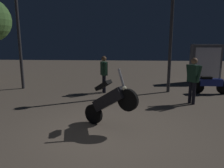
{
  "coord_description": "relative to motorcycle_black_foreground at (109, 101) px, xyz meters",
  "views": [
    {
      "loc": [
        0.48,
        -5.12,
        2.31
      ],
      "look_at": [
        0.08,
        1.29,
        1.0
      ],
      "focal_mm": 34.43,
      "sensor_mm": 36.0,
      "label": 1
    }
  ],
  "objects": [
    {
      "name": "ground_plane",
      "position": [
        -0.07,
        -0.29,
        -0.74
      ],
      "size": [
        40.0,
        40.0,
        0.0
      ],
      "primitive_type": "plane",
      "color": "#756656"
    },
    {
      "name": "motorcycle_black_foreground",
      "position": [
        0.0,
        0.0,
        0.0
      ],
      "size": [
        1.48,
        0.94,
        1.63
      ],
      "rotation": [
        0.0,
        0.0,
        -0.54
      ],
      "color": "black",
      "rests_on": "ground_plane"
    },
    {
      "name": "motorcycle_blue_parked_left",
      "position": [
        4.14,
        4.06,
        -0.31
      ],
      "size": [
        1.66,
        0.32,
        1.11
      ],
      "rotation": [
        0.0,
        0.0,
        6.27
      ],
      "color": "black",
      "rests_on": "ground_plane"
    },
    {
      "name": "person_rider_beside",
      "position": [
        2.86,
        2.42,
        0.27
      ],
      "size": [
        0.46,
        0.59,
        1.7
      ],
      "rotation": [
        0.0,
        0.0,
        0.63
      ],
      "color": "black",
      "rests_on": "ground_plane"
    },
    {
      "name": "person_bystander_far",
      "position": [
        -0.54,
        3.97,
        0.23
      ],
      "size": [
        0.35,
        0.65,
        1.63
      ],
      "rotation": [
        0.0,
        0.0,
        3.5
      ],
      "color": "black",
      "rests_on": "ground_plane"
    },
    {
      "name": "streetlamp_near",
      "position": [
        2.36,
        4.27,
        2.77
      ],
      "size": [
        0.36,
        0.36,
        5.61
      ],
      "color": "#38383D",
      "rests_on": "ground_plane"
    },
    {
      "name": "streetlamp_far",
      "position": [
        -4.58,
        4.55,
        2.48
      ],
      "size": [
        0.36,
        0.36,
        5.09
      ],
      "color": "#38383D",
      "rests_on": "ground_plane"
    },
    {
      "name": "kiosk_billboard",
      "position": [
        4.8,
        6.68,
        0.31
      ],
      "size": [
        1.62,
        0.6,
        2.1
      ],
      "rotation": [
        0.0,
        0.0,
        3.19
      ],
      "color": "#595960",
      "rests_on": "ground_plane"
    }
  ]
}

